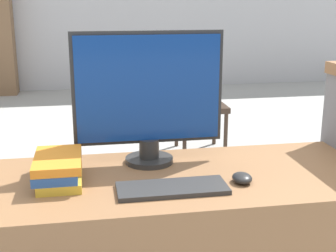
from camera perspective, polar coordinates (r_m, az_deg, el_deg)
name	(u,v)px	position (r m, az deg, el deg)	size (l,w,h in m)	color
monitor	(148,96)	(1.77, -2.40, 3.63)	(0.57, 0.19, 0.51)	#282828
keyboard	(172,188)	(1.58, 0.52, -7.59)	(0.37, 0.14, 0.02)	#2D2D2D
mouse	(242,178)	(1.66, 9.02, -6.28)	(0.07, 0.09, 0.03)	#262626
book_stack	(58,169)	(1.68, -13.25, -5.09)	(0.16, 0.27, 0.09)	gold
far_chair	(199,98)	(4.39, 3.78, 3.45)	(0.44, 0.44, 0.88)	#38281E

